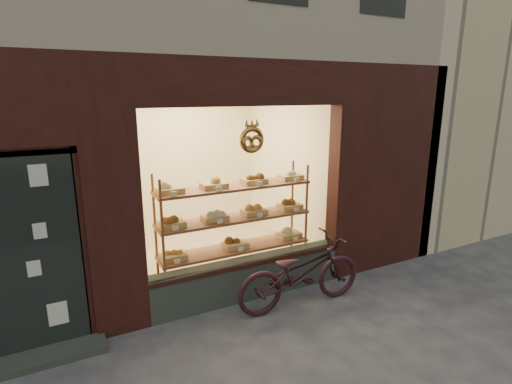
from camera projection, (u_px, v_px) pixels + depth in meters
neighbor_right at (484, 27)px, 11.34m from camera, size 12.00×7.00×9.00m
display_shelf at (235, 227)px, 5.61m from camera, size 2.20×0.45×1.70m
bicycle at (300, 273)px, 5.12m from camera, size 1.78×0.69×0.92m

